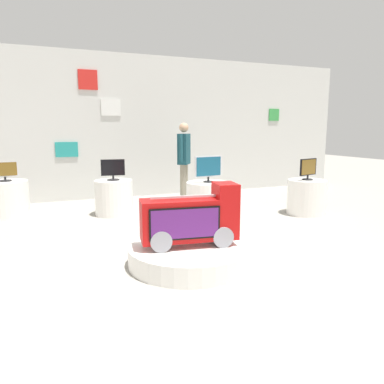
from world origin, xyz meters
TOP-DOWN VIEW (x-y plane):
  - ground_plane at (0.00, 0.00)m, footprint 30.00×30.00m
  - back_wall_display at (-0.01, 4.73)m, footprint 11.85×0.13m
  - main_display_pedestal at (-0.31, -0.06)m, footprint 1.48×1.48m
  - novelty_firetruck_tv at (-0.29, -0.07)m, footprint 1.20×0.55m
  - display_pedestal_left_rear at (2.76, 1.58)m, footprint 0.73×0.73m
  - tv_on_left_rear at (2.76, 1.58)m, footprint 0.46×0.20m
  - display_pedestal_center_rear at (0.87, 2.00)m, footprint 0.80×0.80m
  - tv_on_center_rear at (0.87, 2.00)m, footprint 0.55×0.18m
  - display_pedestal_right_rear at (-0.69, 2.92)m, footprint 0.72×0.72m
  - tv_on_right_rear at (-0.69, 2.91)m, footprint 0.44×0.22m
  - display_pedestal_far_right at (-2.59, 3.53)m, footprint 0.77×0.77m
  - tv_on_far_right at (-2.59, 3.53)m, footprint 0.47×0.22m
  - shopper_browsing_near_truck at (0.91, 3.37)m, footprint 0.38×0.47m

SIDE VIEW (x-z plane):
  - ground_plane at x=0.00m, z-range 0.00..0.00m
  - main_display_pedestal at x=-0.31m, z-range 0.00..0.24m
  - display_pedestal_left_rear at x=2.76m, z-range 0.00..0.67m
  - display_pedestal_center_rear at x=0.87m, z-range 0.00..0.67m
  - display_pedestal_right_rear at x=-0.69m, z-range 0.00..0.67m
  - display_pedestal_far_right at x=-2.59m, z-range 0.00..0.67m
  - novelty_firetruck_tv at x=-0.29m, z-range 0.17..0.92m
  - tv_on_far_right at x=-2.59m, z-range 0.68..1.05m
  - tv_on_right_rear at x=-0.69m, z-range 0.68..1.07m
  - tv_on_left_rear at x=2.76m, z-range 0.69..1.09m
  - tv_on_center_rear at x=0.87m, z-range 0.70..1.18m
  - shopper_browsing_near_truck at x=0.91m, z-range 0.15..1.91m
  - back_wall_display at x=-0.01m, z-range 0.00..3.35m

